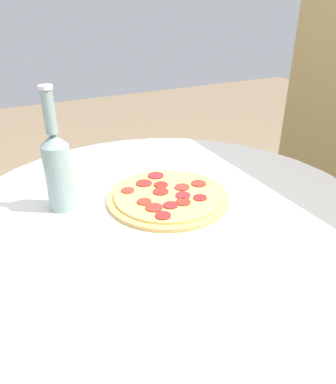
{
  "coord_description": "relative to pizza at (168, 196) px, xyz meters",
  "views": [
    {
      "loc": [
        0.67,
        -0.34,
        1.19
      ],
      "look_at": [
        -0.06,
        0.03,
        0.75
      ],
      "focal_mm": 35.0,
      "sensor_mm": 36.0,
      "label": 1
    }
  ],
  "objects": [
    {
      "name": "table",
      "position": [
        0.06,
        -0.03,
        -0.2
      ],
      "size": [
        1.02,
        1.02,
        0.73
      ],
      "color": "silver",
      "rests_on": "ground_plane"
    },
    {
      "name": "pizza",
      "position": [
        0.0,
        0.0,
        0.0
      ],
      "size": [
        0.31,
        0.31,
        0.02
      ],
      "color": "tan",
      "rests_on": "table"
    },
    {
      "name": "beer_bottle",
      "position": [
        -0.08,
        -0.24,
        0.1
      ],
      "size": [
        0.06,
        0.06,
        0.29
      ],
      "color": "gray",
      "rests_on": "table"
    }
  ]
}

